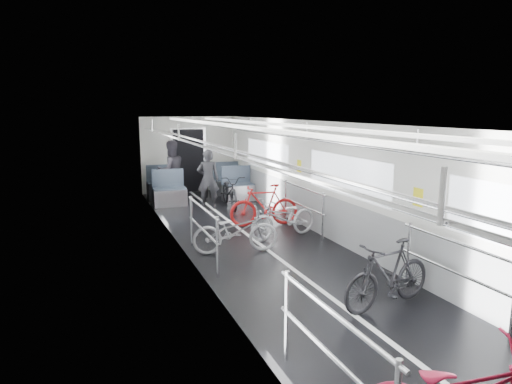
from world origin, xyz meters
TOP-DOWN VIEW (x-y plane):
  - car_shell at (0.00, 1.78)m, footprint 3.02×14.01m
  - bike_left_far at (-0.62, 0.41)m, footprint 1.67×0.79m
  - bike_right_near at (0.55, -2.58)m, footprint 1.60×0.70m
  - bike_right_mid at (0.64, 0.99)m, footprint 1.72×0.93m
  - bike_right_far at (0.62, 2.05)m, footprint 1.64×0.66m
  - bike_aisle at (0.48, 4.17)m, footprint 0.78×1.79m
  - person_standing at (-0.09, 4.27)m, footprint 0.67×0.54m
  - person_seated at (-0.82, 5.64)m, footprint 0.97×0.82m

SIDE VIEW (x-z plane):
  - bike_left_far at x=-0.62m, z-range 0.00..0.84m
  - bike_right_mid at x=0.64m, z-range 0.00..0.86m
  - bike_aisle at x=0.48m, z-range 0.00..0.91m
  - bike_right_near at x=0.55m, z-range 0.00..0.93m
  - bike_right_far at x=0.62m, z-range 0.00..0.96m
  - person_standing at x=-0.09m, z-range 0.00..1.59m
  - person_seated at x=-0.82m, z-range 0.00..1.76m
  - car_shell at x=0.00m, z-range -0.08..2.33m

